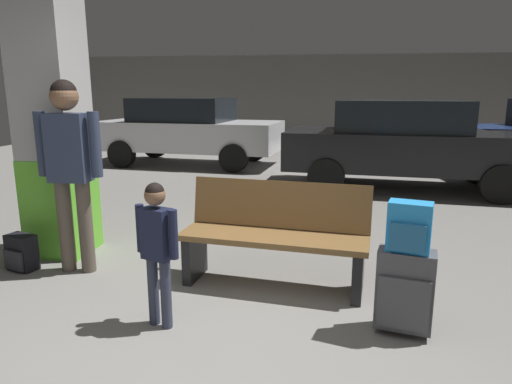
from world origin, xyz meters
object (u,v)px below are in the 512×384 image
at_px(adult, 69,157).
at_px(parked_car_far, 188,129).
at_px(structural_pillar, 52,104).
at_px(backpack_bright, 409,228).
at_px(backpack_dark_floor, 21,253).
at_px(parked_car_near, 406,142).
at_px(bench, 275,235).
at_px(suitcase, 404,290).
at_px(child, 157,240).

relative_size(adult, parked_car_far, 0.41).
relative_size(structural_pillar, adult, 1.76).
distance_m(structural_pillar, backpack_bright, 3.56).
bearing_deg(backpack_dark_floor, structural_pillar, 76.88).
relative_size(adult, parked_car_near, 0.41).
height_order(structural_pillar, bench, structural_pillar).
height_order(structural_pillar, parked_car_near, structural_pillar).
height_order(suitcase, backpack_dark_floor, suitcase).
distance_m(adult, backpack_dark_floor, 1.07).
bearing_deg(parked_car_near, adult, -130.62).
bearing_deg(adult, parked_car_far, 97.09).
distance_m(backpack_dark_floor, parked_car_near, 6.08).
height_order(backpack_bright, child, child).
relative_size(structural_pillar, backpack_dark_floor, 9.11).
relative_size(backpack_bright, backpack_dark_floor, 1.00).
xyz_separation_m(backpack_bright, backpack_dark_floor, (-3.37, 0.69, -0.60)).
xyz_separation_m(bench, parked_car_near, (1.81, 4.31, 0.36)).
height_order(child, parked_car_far, parked_car_far).
xyz_separation_m(backpack_bright, child, (-1.71, -0.14, -0.12)).
bearing_deg(structural_pillar, child, -41.44).
bearing_deg(parked_car_far, suitcase, -63.00).
bearing_deg(child, structural_pillar, 138.56).
bearing_deg(backpack_bright, parked_car_far, 116.99).
height_order(bench, child, child).
xyz_separation_m(adult, backpack_dark_floor, (-0.55, -0.05, -0.92)).
relative_size(suitcase, backpack_bright, 1.78).
xyz_separation_m(parked_car_far, parked_car_near, (4.46, -2.08, 0.00)).
xyz_separation_m(bench, adult, (-1.86, 0.03, 0.64)).
distance_m(suitcase, backpack_dark_floor, 3.45).
height_order(structural_pillar, parked_car_far, structural_pillar).
bearing_deg(backpack_bright, child, -175.45).
height_order(child, parked_car_near, parked_car_near).
distance_m(structural_pillar, suitcase, 3.68).
height_order(bench, suitcase, bench).
distance_m(structural_pillar, parked_car_near, 5.63).
relative_size(structural_pillar, child, 2.94).
xyz_separation_m(structural_pillar, backpack_bright, (3.25, -1.22, -0.77)).
relative_size(child, adult, 0.60).
bearing_deg(structural_pillar, bench, -12.58).
bearing_deg(parked_car_near, bench, -112.82).
xyz_separation_m(suitcase, backpack_dark_floor, (-3.37, 0.69, -0.15)).
height_order(suitcase, adult, adult).
distance_m(child, parked_car_far, 7.49).
xyz_separation_m(backpack_bright, adult, (-2.83, 0.74, 0.32)).
bearing_deg(suitcase, backpack_dark_floor, 168.46).
height_order(backpack_bright, parked_car_far, parked_car_far).
bearing_deg(structural_pillar, backpack_bright, -20.64).
bearing_deg(parked_car_far, parked_car_near, -25.03).
bearing_deg(backpack_bright, backpack_dark_floor, 168.45).
bearing_deg(suitcase, parked_car_far, 117.00).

